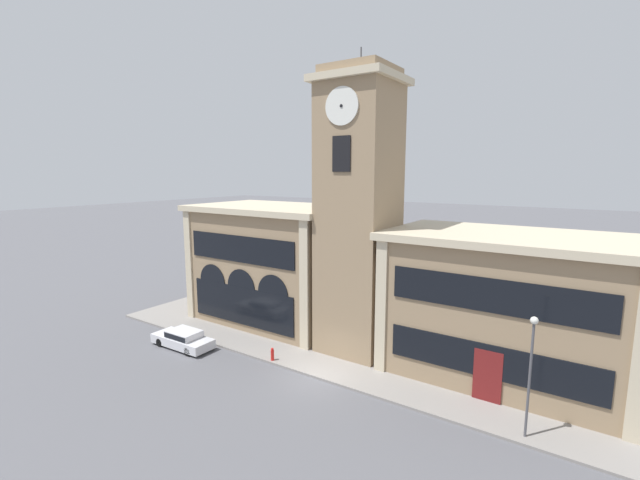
# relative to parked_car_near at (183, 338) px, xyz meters

# --- Properties ---
(ground_plane) EXTENTS (300.00, 300.00, 0.00)m
(ground_plane) POSITION_rel_parked_car_near_xyz_m (10.55, 1.43, -0.67)
(ground_plane) COLOR #56565B
(sidewalk_kerb) EXTENTS (40.36, 12.99, 0.15)m
(sidewalk_kerb) POSITION_rel_parked_car_near_xyz_m (10.55, 7.93, -0.60)
(sidewalk_kerb) COLOR gray
(sidewalk_kerb) RESTS_ON ground_plane
(clock_tower) EXTENTS (5.27, 5.27, 20.41)m
(clock_tower) POSITION_rel_parked_car_near_xyz_m (10.55, 6.70, 8.98)
(clock_tower) COLOR #937A5B
(clock_tower) RESTS_ON ground_plane
(town_hall_left_wing) EXTENTS (13.50, 8.70, 9.78)m
(town_hall_left_wing) POSITION_rel_parked_car_near_xyz_m (1.57, 8.39, 4.24)
(town_hall_left_wing) COLOR #937A5B
(town_hall_left_wing) RESTS_ON ground_plane
(town_hall_right_wing) EXTENTS (14.30, 8.70, 8.90)m
(town_hall_right_wing) POSITION_rel_parked_car_near_xyz_m (19.93, 8.40, 3.81)
(town_hall_right_wing) COLOR #937A5B
(town_hall_right_wing) RESTS_ON ground_plane
(parked_car_near) EXTENTS (4.86, 1.98, 1.28)m
(parked_car_near) POSITION_rel_parked_car_near_xyz_m (0.00, 0.00, 0.00)
(parked_car_near) COLOR silver
(parked_car_near) RESTS_ON ground_plane
(street_lamp) EXTENTS (0.36, 0.36, 5.91)m
(street_lamp) POSITION_rel_parked_car_near_xyz_m (22.23, 2.08, 3.34)
(street_lamp) COLOR #4C4C51
(street_lamp) RESTS_ON sidewalk_kerb
(fire_hydrant) EXTENTS (0.22, 0.22, 0.87)m
(fire_hydrant) POSITION_rel_parked_car_near_xyz_m (6.93, 1.71, -0.10)
(fire_hydrant) COLOR red
(fire_hydrant) RESTS_ON sidewalk_kerb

